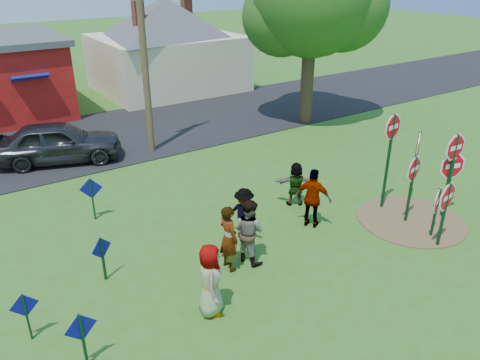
% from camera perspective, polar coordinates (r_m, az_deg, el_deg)
% --- Properties ---
extents(ground, '(120.00, 120.00, 0.00)m').
position_cam_1_polar(ground, '(12.97, 4.10, -8.57)').
color(ground, '#31611B').
rests_on(ground, ground).
extents(road, '(120.00, 7.50, 0.04)m').
position_cam_1_polar(road, '(22.25, -14.20, 5.54)').
color(road, black).
rests_on(road, ground).
extents(dirt_patch, '(3.20, 3.20, 0.03)m').
position_cam_1_polar(dirt_patch, '(15.25, 20.08, -4.59)').
color(dirt_patch, brown).
rests_on(dirt_patch, ground).
extents(cream_house, '(9.40, 9.40, 6.50)m').
position_cam_1_polar(cream_house, '(29.46, -9.03, 16.49)').
color(cream_house, beige).
rests_on(cream_house, ground).
extents(stop_sign_a, '(1.10, 0.18, 2.07)m').
position_cam_1_polar(stop_sign_a, '(13.61, 23.86, -2.42)').
color(stop_sign_a, '#0F371C').
rests_on(stop_sign_a, ground).
extents(stop_sign_b, '(1.08, 0.17, 3.26)m').
position_cam_1_polar(stop_sign_b, '(14.80, 17.97, 4.96)').
color(stop_sign_b, '#0F371C').
rests_on(stop_sign_b, ground).
extents(stop_sign_c, '(1.10, 0.08, 2.83)m').
position_cam_1_polar(stop_sign_c, '(15.07, 24.58, 2.57)').
color(stop_sign_c, '#0F371C').
rests_on(stop_sign_c, ground).
extents(stop_sign_d, '(0.96, 0.67, 2.63)m').
position_cam_1_polar(stop_sign_d, '(15.57, 20.80, 3.46)').
color(stop_sign_d, '#0F371C').
rests_on(stop_sign_d, ground).
extents(stop_sign_e, '(0.95, 0.40, 1.67)m').
position_cam_1_polar(stop_sign_e, '(14.14, 22.91, -2.61)').
color(stop_sign_e, '#0F371C').
rests_on(stop_sign_e, ground).
extents(stop_sign_f, '(1.08, 0.38, 2.23)m').
position_cam_1_polar(stop_sign_f, '(15.33, 24.40, 1.15)').
color(stop_sign_f, '#0F371C').
rests_on(stop_sign_f, ground).
extents(stop_sign_g, '(1.02, 0.24, 2.26)m').
position_cam_1_polar(stop_sign_g, '(14.48, 20.34, 0.58)').
color(stop_sign_g, '#0F371C').
rests_on(stop_sign_g, ground).
extents(blue_diamond_a, '(0.63, 0.08, 1.26)m').
position_cam_1_polar(blue_diamond_a, '(9.78, -18.70, -17.37)').
color(blue_diamond_a, '#0F371C').
rests_on(blue_diamond_a, ground).
extents(blue_diamond_b, '(0.57, 0.05, 1.16)m').
position_cam_1_polar(blue_diamond_b, '(10.80, -24.67, -14.37)').
color(blue_diamond_b, '#0F371C').
rests_on(blue_diamond_b, ground).
extents(blue_diamond_c, '(0.56, 0.26, 1.22)m').
position_cam_1_polar(blue_diamond_c, '(11.93, -16.45, -8.63)').
color(blue_diamond_c, '#0F371C').
rests_on(blue_diamond_c, ground).
extents(blue_diamond_d, '(0.66, 0.19, 1.37)m').
position_cam_1_polar(blue_diamond_d, '(14.71, -17.62, -1.63)').
color(blue_diamond_d, '#0F371C').
rests_on(blue_diamond_d, ground).
extents(person_a, '(0.88, 1.01, 1.74)m').
position_cam_1_polar(person_a, '(10.45, -3.65, -12.08)').
color(person_a, '#3A4B7B').
rests_on(person_a, ground).
extents(person_b, '(0.44, 0.66, 1.79)m').
position_cam_1_polar(person_b, '(11.79, -1.40, -7.09)').
color(person_b, '#247559').
rests_on(person_b, ground).
extents(person_c, '(0.87, 1.01, 1.77)m').
position_cam_1_polar(person_c, '(12.10, 1.11, -6.24)').
color(person_c, '#986643').
rests_on(person_c, ground).
extents(person_d, '(0.88, 1.12, 1.53)m').
position_cam_1_polar(person_d, '(13.14, 0.49, -4.12)').
color(person_d, '#38393E').
rests_on(person_d, ground).
extents(person_e, '(0.97, 1.14, 1.83)m').
position_cam_1_polar(person_e, '(13.79, 8.89, -2.24)').
color(person_e, '#432B53').
rests_on(person_e, ground).
extents(person_f, '(1.37, 1.08, 1.45)m').
position_cam_1_polar(person_f, '(15.05, 6.80, -0.48)').
color(person_f, '#1D5030').
rests_on(person_f, ground).
extents(suv, '(5.04, 3.29, 1.60)m').
position_cam_1_polar(suv, '(19.47, -21.30, 4.33)').
color(suv, '#323137').
rests_on(suv, road).
extents(utility_pole, '(2.06, 0.57, 8.55)m').
position_cam_1_polar(utility_pole, '(18.76, -11.79, 16.39)').
color(utility_pole, '#4C3823').
rests_on(utility_pole, ground).
extents(leafy_tree, '(6.14, 5.60, 8.72)m').
position_cam_1_polar(leafy_tree, '(22.51, 9.07, 20.82)').
color(leafy_tree, '#382819').
rests_on(leafy_tree, ground).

